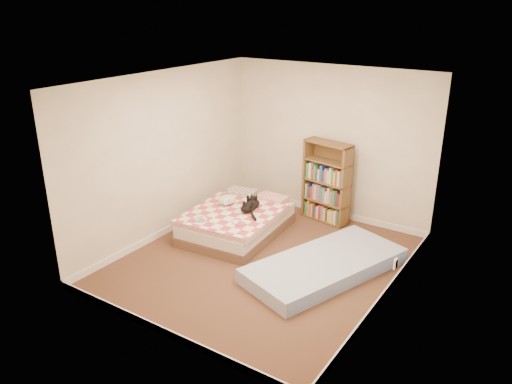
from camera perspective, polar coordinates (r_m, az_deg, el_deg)
The scene contains 6 objects.
room at distance 6.56m, azimuth 0.85°, elevation 1.31°, with size 3.51×4.01×2.51m.
bed at distance 7.78m, azimuth -2.03°, elevation -3.29°, with size 1.38×1.82×0.46m.
bookshelf at distance 8.22m, azimuth 8.08°, elevation 0.13°, with size 0.85×0.41×1.34m.
floor_mattress at distance 6.80m, azimuth 7.88°, elevation -8.31°, with size 1.00×2.22×0.20m, color #7A95CC.
black_cat at distance 7.62m, azimuth -0.50°, elevation -1.53°, with size 0.34×0.73×0.16m.
white_dog at distance 7.84m, azimuth -3.33°, elevation -0.91°, with size 0.33×0.35×0.14m.
Camera 1 is at (3.32, -5.21, 3.42)m, focal length 35.00 mm.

